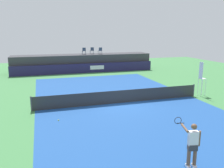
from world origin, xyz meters
The scene contains 13 objects.
ground_plane centered at (0.00, 3.00, 0.00)m, with size 48.00×48.00×0.00m, color #3D7A42.
court_inner centered at (0.00, 0.00, 0.00)m, with size 12.00×22.00×0.00m, color #1C478C.
sponsor_wall centered at (0.01, 13.50, 0.60)m, with size 18.00×0.22×1.20m.
spectator_platform centered at (0.00, 15.30, 1.10)m, with size 18.00×2.80×2.20m, color #38383D.
spectator_chair_far_left centered at (0.15, 15.17, 2.69)m, with size 0.45×0.45×0.89m.
spectator_chair_left centered at (1.30, 15.48, 2.69)m, with size 0.44×0.44×0.89m.
spectator_chair_center centered at (2.28, 14.93, 2.69)m, with size 0.47×0.47×0.89m.
umpire_chair centered at (6.85, 0.00, 1.59)m, with size 0.45×0.45×2.76m.
tennis_net centered at (0.00, 0.00, 0.47)m, with size 12.40×0.02×0.95m, color #2D2D2D.
net_post_near centered at (-6.20, 0.00, 0.50)m, with size 0.10×0.10×1.00m, color #4C4C51.
net_post_far centered at (6.20, 0.00, 0.50)m, with size 0.10×0.10×1.00m, color #4C4C51.
tennis_player centered at (-0.19, -8.70, 0.96)m, with size 0.57×1.22×1.77m.
tennis_ball centered at (-4.66, -2.28, 0.04)m, with size 0.07×0.07×0.07m, color #D8EA33.
Camera 1 is at (-5.49, -15.62, 5.08)m, focal length 37.79 mm.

